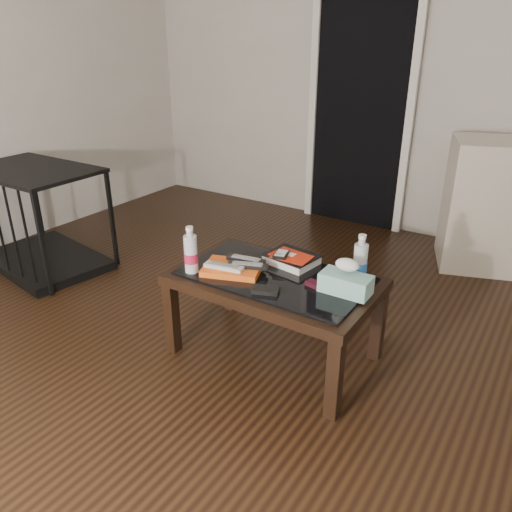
% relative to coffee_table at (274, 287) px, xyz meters
% --- Properties ---
extents(ground, '(5.00, 5.00, 0.00)m').
position_rel_coffee_table_xyz_m(ground, '(-0.06, -0.35, -0.40)').
color(ground, black).
rests_on(ground, ground).
extents(room_shell, '(5.00, 5.00, 5.00)m').
position_rel_coffee_table_xyz_m(room_shell, '(-0.06, -0.35, 1.22)').
color(room_shell, beige).
rests_on(room_shell, ground).
extents(doorway, '(0.90, 0.08, 2.07)m').
position_rel_coffee_table_xyz_m(doorway, '(-0.46, 2.12, 0.63)').
color(doorway, black).
rests_on(doorway, ground).
extents(coffee_table, '(1.00, 0.60, 0.46)m').
position_rel_coffee_table_xyz_m(coffee_table, '(0.00, 0.00, 0.00)').
color(coffee_table, black).
rests_on(coffee_table, ground).
extents(pet_crate, '(0.98, 0.73, 0.71)m').
position_rel_coffee_table_xyz_m(pet_crate, '(-1.96, 0.05, -0.17)').
color(pet_crate, black).
rests_on(pet_crate, ground).
extents(magazines, '(0.33, 0.29, 0.03)m').
position_rel_coffee_table_xyz_m(magazines, '(-0.20, -0.08, 0.08)').
color(magazines, '#E15815').
rests_on(magazines, coffee_table).
extents(remote_silver, '(0.21, 0.08, 0.02)m').
position_rel_coffee_table_xyz_m(remote_silver, '(-0.21, -0.13, 0.11)').
color(remote_silver, '#BCBBC0').
rests_on(remote_silver, magazines).
extents(remote_black_front, '(0.20, 0.12, 0.02)m').
position_rel_coffee_table_xyz_m(remote_black_front, '(-0.13, -0.05, 0.11)').
color(remote_black_front, black).
rests_on(remote_black_front, magazines).
extents(remote_black_back, '(0.21, 0.08, 0.02)m').
position_rel_coffee_table_xyz_m(remote_black_back, '(-0.17, 0.00, 0.11)').
color(remote_black_back, black).
rests_on(remote_black_back, magazines).
extents(textbook, '(0.28, 0.23, 0.05)m').
position_rel_coffee_table_xyz_m(textbook, '(0.00, 0.17, 0.09)').
color(textbook, black).
rests_on(textbook, coffee_table).
extents(dvd_mailers, '(0.21, 0.16, 0.01)m').
position_rel_coffee_table_xyz_m(dvd_mailers, '(-0.00, 0.16, 0.11)').
color(dvd_mailers, red).
rests_on(dvd_mailers, textbook).
extents(ipod, '(0.09, 0.12, 0.02)m').
position_rel_coffee_table_xyz_m(ipod, '(-0.03, 0.12, 0.12)').
color(ipod, black).
rests_on(ipod, dvd_mailers).
extents(flip_phone, '(0.10, 0.06, 0.02)m').
position_rel_coffee_table_xyz_m(flip_phone, '(0.22, -0.00, 0.08)').
color(flip_phone, black).
rests_on(flip_phone, coffee_table).
extents(wallet, '(0.14, 0.11, 0.02)m').
position_rel_coffee_table_xyz_m(wallet, '(0.06, -0.17, 0.07)').
color(wallet, black).
rests_on(wallet, coffee_table).
extents(water_bottle_left, '(0.08, 0.08, 0.24)m').
position_rel_coffee_table_xyz_m(water_bottle_left, '(-0.37, -0.19, 0.18)').
color(water_bottle_left, silver).
rests_on(water_bottle_left, coffee_table).
extents(water_bottle_right, '(0.07, 0.07, 0.24)m').
position_rel_coffee_table_xyz_m(water_bottle_right, '(0.37, 0.16, 0.18)').
color(water_bottle_right, '#B6BEC2').
rests_on(water_bottle_right, coffee_table).
extents(tissue_box, '(0.23, 0.12, 0.09)m').
position_rel_coffee_table_xyz_m(tissue_box, '(0.36, 0.02, 0.11)').
color(tissue_box, teal).
rests_on(tissue_box, coffee_table).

